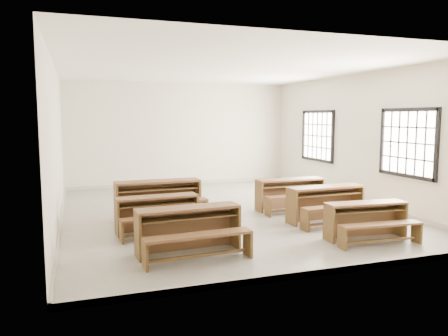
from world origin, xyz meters
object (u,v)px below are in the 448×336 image
object	(u,v)px
desk_set_0	(189,227)
desk_set_2	(159,197)
desk_set_3	(367,218)
desk_set_4	(327,201)
desk_set_1	(158,212)
desk_set_5	(291,192)

from	to	relation	value
desk_set_0	desk_set_2	bearing A→B (deg)	87.11
desk_set_2	desk_set_3	xyz separation A→B (m)	(3.16, -2.76, -0.09)
desk_set_3	desk_set_4	distance (m)	1.35
desk_set_1	desk_set_2	distance (m)	1.14
desk_set_5	desk_set_4	bearing A→B (deg)	-83.63
desk_set_3	desk_set_4	xyz separation A→B (m)	(0.03, 1.35, 0.05)
desk_set_1	desk_set_5	bearing A→B (deg)	13.33
desk_set_0	desk_set_1	xyz separation A→B (m)	(-0.24, 1.42, -0.03)
desk_set_2	desk_set_3	size ratio (longest dim) A/B	1.21
desk_set_4	desk_set_5	xyz separation A→B (m)	(-0.15, 1.29, -0.01)
desk_set_2	desk_set_4	distance (m)	3.50
desk_set_1	desk_set_4	size ratio (longest dim) A/B	0.94
desk_set_2	desk_set_4	bearing A→B (deg)	-25.59
desk_set_0	desk_set_4	xyz separation A→B (m)	(3.18, 1.12, -0.00)
desk_set_1	desk_set_5	xyz separation A→B (m)	(3.27, 0.99, 0.02)
desk_set_4	desk_set_1	bearing A→B (deg)	172.26
desk_set_0	desk_set_3	bearing A→B (deg)	-7.44
desk_set_0	desk_set_2	size ratio (longest dim) A/B	0.93
desk_set_0	desk_set_3	xyz separation A→B (m)	(3.14, -0.23, -0.05)
desk_set_1	desk_set_5	distance (m)	3.42
desk_set_0	desk_set_5	bearing A→B (deg)	35.16
desk_set_2	desk_set_4	xyz separation A→B (m)	(3.19, -1.42, -0.04)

